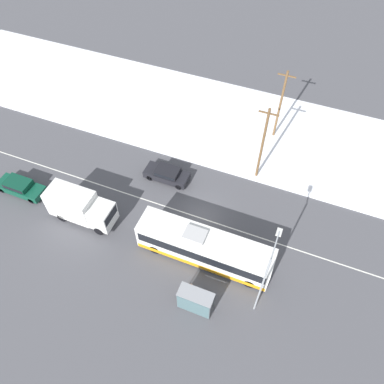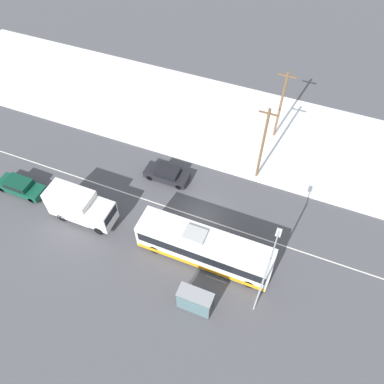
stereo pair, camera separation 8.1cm
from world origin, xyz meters
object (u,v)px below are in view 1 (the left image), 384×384
object	(u,v)px
city_bus	(205,248)
utility_pole_snowlot	(280,105)
parked_car_near_truck	(20,186)
pedestrian_at_stop	(191,288)
sedan_car	(167,174)
bus_shelter	(194,301)
box_truck	(80,206)
utility_pole_roadside	(263,144)
streetlamp	(265,275)

from	to	relation	value
city_bus	utility_pole_snowlot	world-z (taller)	utility_pole_snowlot
utility_pole_snowlot	parked_car_near_truck	bearing A→B (deg)	-140.93
pedestrian_at_stop	utility_pole_snowlot	distance (m)	20.97
sedan_car	bus_shelter	bearing A→B (deg)	123.07
city_bus	box_truck	distance (m)	11.92
sedan_car	box_truck	bearing A→B (deg)	53.74
utility_pole_snowlot	utility_pole_roadside	bearing A→B (deg)	-91.31
bus_shelter	utility_pole_snowlot	distance (m)	22.03
streetlamp	city_bus	bearing A→B (deg)	156.11
city_bus	box_truck	world-z (taller)	city_bus
bus_shelter	box_truck	bearing A→B (deg)	161.19
pedestrian_at_stop	utility_pole_roadside	bearing A→B (deg)	83.97
pedestrian_at_stop	utility_pole_roadside	world-z (taller)	utility_pole_roadside
pedestrian_at_stop	sedan_car	bearing A→B (deg)	123.12
utility_pole_roadside	utility_pole_snowlot	distance (m)	6.51
pedestrian_at_stop	bus_shelter	size ratio (longest dim) A/B	0.57
box_truck	sedan_car	world-z (taller)	box_truck
streetlamp	utility_pole_snowlot	size ratio (longest dim) A/B	0.98
city_bus	utility_pole_roadside	xyz separation A→B (m)	(1.65, 10.67, 2.92)
sedan_car	streetlamp	bearing A→B (deg)	142.08
box_truck	parked_car_near_truck	world-z (taller)	box_truck
city_bus	streetlamp	world-z (taller)	streetlamp
bus_shelter	utility_pole_snowlot	size ratio (longest dim) A/B	0.33
bus_shelter	utility_pole_snowlot	world-z (taller)	utility_pole_snowlot
box_truck	sedan_car	distance (m)	9.02
city_bus	pedestrian_at_stop	world-z (taller)	city_bus
bus_shelter	utility_pole_snowlot	bearing A→B (deg)	87.75
parked_car_near_truck	streetlamp	xyz separation A→B (m)	(24.53, -2.46, 4.29)
city_bus	streetlamp	bearing A→B (deg)	-23.89
parked_car_near_truck	streetlamp	size ratio (longest dim) A/B	0.59
streetlamp	utility_pole_snowlot	distance (m)	19.85
city_bus	bus_shelter	size ratio (longest dim) A/B	4.20
city_bus	pedestrian_at_stop	distance (m)	3.52
box_truck	pedestrian_at_stop	xyz separation A→B (m)	(12.08, -3.16, -0.80)
box_truck	pedestrian_at_stop	size ratio (longest dim) A/B	3.97
city_bus	utility_pole_snowlot	xyz separation A→B (m)	(1.80, 17.18, 2.73)
city_bus	sedan_car	world-z (taller)	city_bus
parked_car_near_truck	city_bus	bearing A→B (deg)	-0.33
utility_pole_roadside	pedestrian_at_stop	bearing A→B (deg)	-96.03
pedestrian_at_stop	utility_pole_snowlot	size ratio (longest dim) A/B	0.19
sedan_car	streetlamp	xyz separation A→B (m)	(11.92, -9.29, 4.32)
city_bus	bus_shelter	world-z (taller)	city_bus
sedan_car	utility_pole_roadside	xyz separation A→B (m)	(8.27, 3.74, 3.74)
streetlamp	pedestrian_at_stop	bearing A→B (deg)	-167.87
pedestrian_at_stop	streetlamp	distance (m)	6.69
streetlamp	bus_shelter	bearing A→B (deg)	-151.95
parked_car_near_truck	bus_shelter	xyz separation A→B (m)	(20.17, -4.78, 0.87)
streetlamp	sedan_car	bearing A→B (deg)	142.08
box_truck	streetlamp	bearing A→B (deg)	-6.82
city_bus	bus_shelter	bearing A→B (deg)	-78.59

